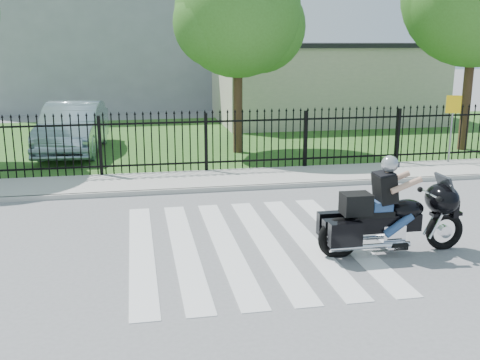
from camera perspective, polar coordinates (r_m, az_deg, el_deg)
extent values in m
plane|color=slate|center=(10.89, 0.67, -6.60)|extent=(120.00, 120.00, 0.00)
cube|color=#ADAAA3|center=(15.59, -2.96, 0.00)|extent=(40.00, 2.00, 0.12)
cube|color=#ADAAA3|center=(14.63, -2.42, -0.94)|extent=(40.00, 0.12, 0.12)
cube|color=#25521C|center=(22.41, -5.41, 4.14)|extent=(40.00, 12.00, 0.02)
cube|color=black|center=(16.49, -3.44, 1.80)|extent=(26.00, 0.04, 0.05)
cube|color=black|center=(16.28, -3.51, 5.93)|extent=(26.00, 0.04, 0.05)
cylinder|color=#382316|center=(19.39, -0.22, 8.84)|extent=(0.32, 0.32, 4.16)
sphere|color=#36691E|center=(19.33, -0.23, 16.54)|extent=(4.20, 4.20, 4.20)
cylinder|color=#382316|center=(21.41, 22.16, 9.17)|extent=(0.32, 0.32, 4.80)
cube|color=beige|center=(27.59, 8.51, 9.55)|extent=(10.00, 6.00, 3.50)
cube|color=black|center=(27.51, 8.65, 13.39)|extent=(10.20, 6.20, 0.20)
cube|color=#999CA2|center=(36.07, -12.84, 17.15)|extent=(15.00, 10.00, 12.00)
torus|color=black|center=(11.25, 20.05, -4.90)|extent=(0.74, 0.14, 0.74)
torus|color=black|center=(10.37, 9.98, -5.82)|extent=(0.78, 0.16, 0.78)
cube|color=black|center=(10.61, 14.39, -4.25)|extent=(1.39, 0.26, 0.32)
ellipsoid|color=black|center=(10.73, 16.55, -2.83)|extent=(0.67, 0.43, 0.35)
cube|color=black|center=(10.47, 13.39, -3.28)|extent=(0.70, 0.35, 0.11)
cube|color=silver|center=(10.74, 15.11, -5.11)|extent=(0.43, 0.32, 0.32)
ellipsoid|color=black|center=(11.01, 19.84, -1.84)|extent=(0.58, 0.77, 0.58)
cube|color=black|center=(10.28, 11.70, -2.38)|extent=(0.52, 0.41, 0.39)
cube|color=navy|center=(10.48, 14.07, -2.56)|extent=(0.37, 0.32, 0.19)
sphere|color=#A2A5AA|center=(10.35, 14.97, 1.58)|extent=(0.31, 0.31, 0.31)
imported|color=#8EA6B2|center=(20.38, -16.59, 5.11)|extent=(2.21, 5.35, 1.72)
cylinder|color=gray|center=(18.61, 20.64, 4.72)|extent=(0.05, 0.05, 1.99)
cube|color=yellow|center=(18.49, 20.89, 7.20)|extent=(0.45, 0.15, 0.54)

